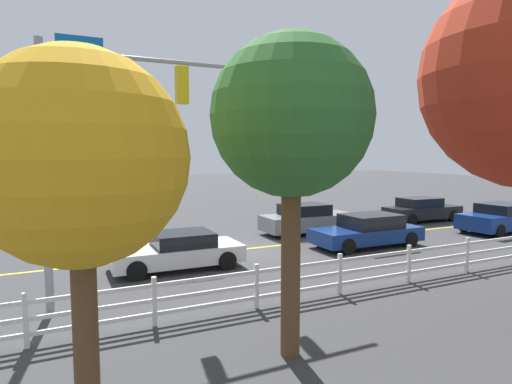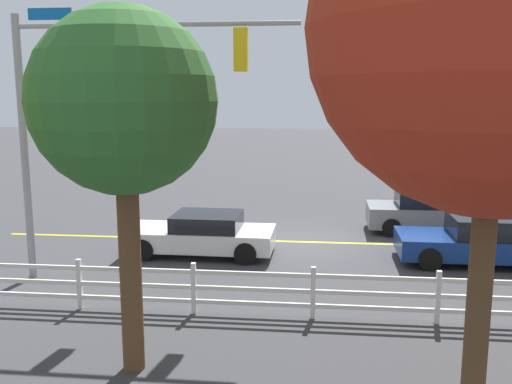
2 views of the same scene
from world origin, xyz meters
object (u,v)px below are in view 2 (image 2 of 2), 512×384
at_px(car_4, 434,212).
at_px(tree_3, 499,27).
at_px(tree_1, 124,104).
at_px(car_2, 202,234).
at_px(car_1, 486,240).

distance_m(car_4, tree_3, 13.04).
xyz_separation_m(tree_1, tree_3, (-5.41, 1.24, 1.01)).
height_order(car_2, tree_3, tree_3).
bearing_deg(tree_1, car_1, -138.20).
distance_m(car_1, tree_3, 10.05).
xyz_separation_m(car_2, tree_1, (-0.24, 7.17, 3.99)).
distance_m(car_4, tree_1, 13.49).
relative_size(car_4, tree_1, 0.76).
xyz_separation_m(car_4, tree_3, (1.83, 11.94, 4.90)).
relative_size(car_2, car_4, 0.95).
bearing_deg(car_4, tree_3, -97.78).
bearing_deg(tree_3, car_4, -98.71).
bearing_deg(car_1, tree_3, 73.62).
height_order(car_1, tree_1, tree_1).
xyz_separation_m(car_2, car_4, (-7.48, -3.53, 0.10)).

